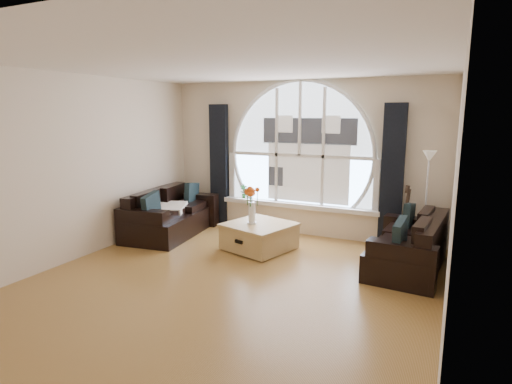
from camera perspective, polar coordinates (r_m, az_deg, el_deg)
name	(u,v)px	position (r m, az deg, el deg)	size (l,w,h in m)	color
ground	(225,286)	(5.45, -4.15, -12.54)	(5.00, 5.50, 0.01)	brown
ceiling	(222,63)	(5.04, -4.58, 16.98)	(5.00, 5.50, 0.01)	silver
wall_back	(300,158)	(7.56, 6.03, 4.58)	(5.00, 0.01, 2.70)	beige
wall_front	(4,243)	(3.06, -30.88, -5.93)	(5.00, 0.01, 2.70)	beige
wall_left	(74,168)	(6.66, -23.43, 2.94)	(0.01, 5.50, 2.70)	beige
wall_right	(453,198)	(4.42, 25.10, -0.69)	(0.01, 5.50, 2.70)	beige
attic_slope	(427,90)	(4.36, 22.13, 12.62)	(0.92, 5.50, 0.72)	silver
arched_window	(300,143)	(7.51, 5.99, 6.65)	(2.60, 0.06, 2.15)	silver
window_sill	(298,205)	(7.60, 5.65, -1.79)	(2.90, 0.22, 0.08)	white
window_frame	(300,143)	(7.48, 5.91, 6.64)	(2.76, 0.08, 2.15)	white
neighbor_house	(308,150)	(7.46, 7.02, 5.64)	(1.70, 0.02, 1.50)	silver
curtain_left	(219,165)	(8.15, -4.98, 3.62)	(0.35, 0.12, 2.30)	black
curtain_right	(392,176)	(7.10, 17.94, 2.11)	(0.35, 0.12, 2.30)	black
sofa_left	(171,212)	(7.65, -11.40, -2.73)	(0.89, 1.78, 0.79)	black
sofa_right	(407,241)	(6.21, 19.79, -6.28)	(0.83, 1.67, 0.74)	black
coffee_chest	(259,235)	(6.72, 0.46, -5.87)	(0.95, 0.95, 0.46)	tan
throw_blanket	(169,208)	(7.56, -11.68, -2.11)	(0.55, 0.55, 0.10)	silver
vase_flowers	(252,200)	(6.56, -0.56, -1.03)	(0.24, 0.24, 0.70)	white
floor_lamp	(426,204)	(6.79, 21.97, -1.54)	(0.24, 0.24, 1.60)	#B2B2B2
guitar	(406,218)	(7.00, 19.63, -3.30)	(0.36, 0.24, 1.06)	olive
potted_plant	(244,191)	(7.99, -1.70, 0.13)	(0.14, 0.09, 0.26)	#1E6023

